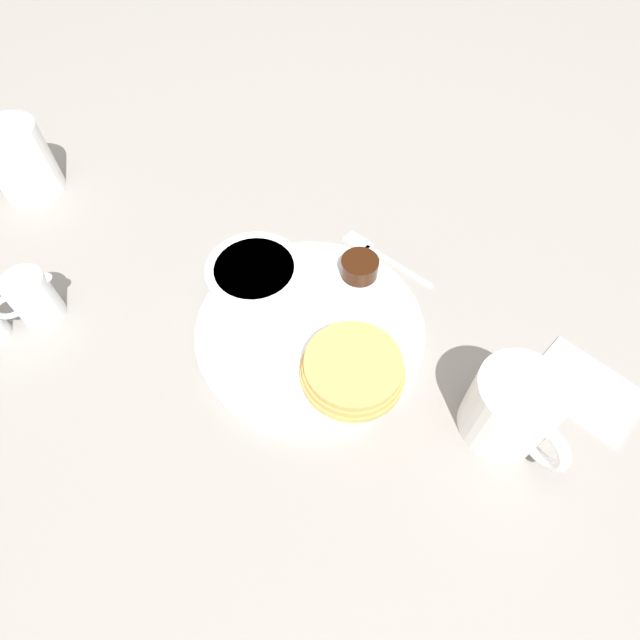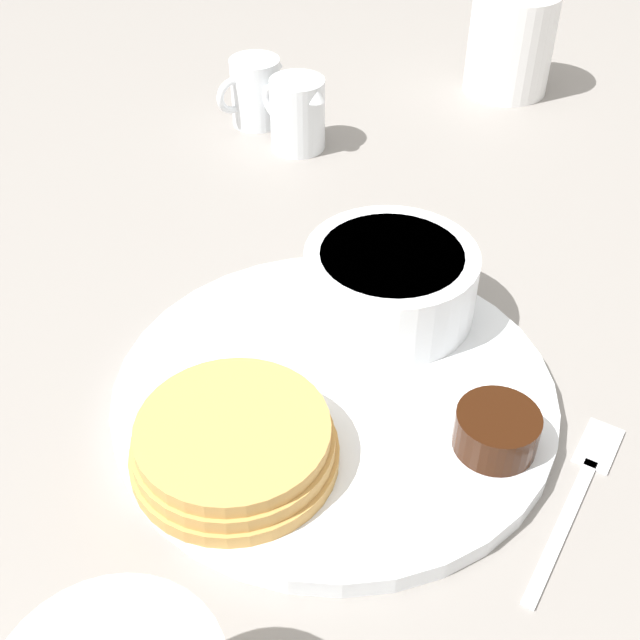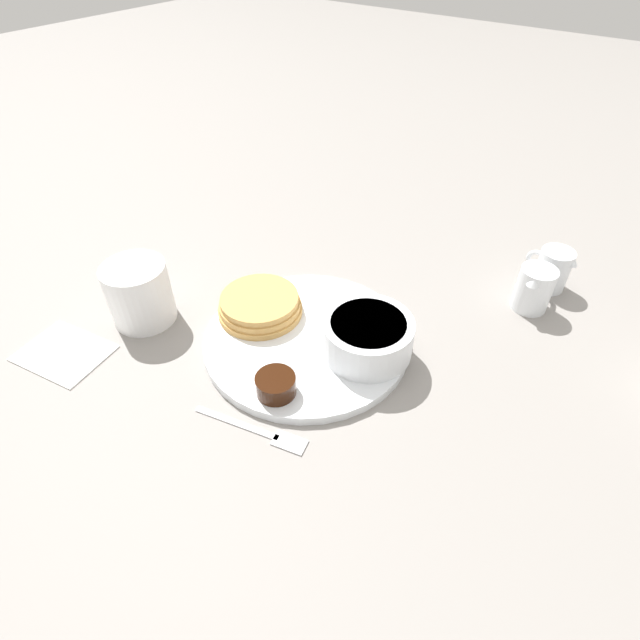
# 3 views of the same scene
# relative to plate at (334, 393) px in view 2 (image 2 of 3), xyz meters

# --- Properties ---
(ground_plane) EXTENTS (4.00, 4.00, 0.00)m
(ground_plane) POSITION_rel_plate_xyz_m (0.00, 0.00, -0.01)
(ground_plane) COLOR gray
(plate) EXTENTS (0.26, 0.26, 0.01)m
(plate) POSITION_rel_plate_xyz_m (0.00, 0.00, 0.00)
(plate) COLOR white
(plate) RESTS_ON ground_plane
(pancake_stack) EXTENTS (0.11, 0.11, 0.03)m
(pancake_stack) POSITION_rel_plate_xyz_m (0.08, -0.00, 0.02)
(pancake_stack) COLOR tan
(pancake_stack) RESTS_ON plate
(bowl) EXTENTS (0.11, 0.11, 0.05)m
(bowl) POSITION_rel_plate_xyz_m (-0.08, -0.02, 0.03)
(bowl) COLOR white
(bowl) RESTS_ON plate
(syrup_cup) EXTENTS (0.05, 0.05, 0.02)m
(syrup_cup) POSITION_rel_plate_xyz_m (-0.03, 0.09, 0.02)
(syrup_cup) COLOR black
(syrup_cup) RESTS_ON plate
(butter_ramekin) EXTENTS (0.05, 0.05, 0.04)m
(butter_ramekin) POSITION_rel_plate_xyz_m (-0.10, -0.01, 0.02)
(butter_ramekin) COLOR white
(butter_ramekin) RESTS_ON plate
(creamer_pitcher_near) EXTENTS (0.05, 0.07, 0.07)m
(creamer_pitcher_near) POSITION_rel_plate_xyz_m (-0.21, -0.24, 0.03)
(creamer_pitcher_near) COLOR white
(creamer_pitcher_near) RESTS_ON ground_plane
(creamer_pitcher_far) EXTENTS (0.07, 0.05, 0.06)m
(creamer_pitcher_far) POSITION_rel_plate_xyz_m (-0.21, -0.30, 0.03)
(creamer_pitcher_far) COLOR white
(creamer_pitcher_far) RESTS_ON ground_plane
(fork) EXTENTS (0.13, 0.04, 0.00)m
(fork) POSITION_rel_plate_xyz_m (-0.05, 0.14, -0.00)
(fork) COLOR silver
(fork) RESTS_ON ground_plane
(second_mug) EXTENTS (0.10, 0.10, 0.10)m
(second_mug) POSITION_rel_plate_xyz_m (-0.44, -0.18, 0.04)
(second_mug) COLOR white
(second_mug) RESTS_ON ground_plane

